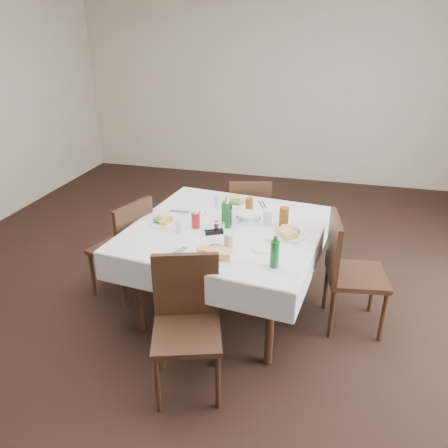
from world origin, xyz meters
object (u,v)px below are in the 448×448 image
object	(u,v)px
chair_west	(127,243)
water_w	(180,225)
chair_north	(249,213)
water_e	(268,218)
dining_table	(226,235)
oil_cruet_dark	(228,215)
chair_east	(346,266)
coffee_mug	(198,213)
chair_south	(187,315)
green_bottle	(275,254)
water_n	(218,201)
water_s	(230,243)
ketchup_bottle	(196,219)
bread_basket	(248,218)
oil_cruet_green	(226,214)

from	to	relation	value
chair_west	water_w	world-z (taller)	chair_west
chair_north	water_e	size ratio (longest dim) A/B	6.83
dining_table	oil_cruet_dark	bearing A→B (deg)	63.97
chair_east	chair_west	xyz separation A→B (m)	(-1.81, -0.05, -0.01)
water_e	coffee_mug	distance (m)	0.58
chair_south	green_bottle	size ratio (longest dim) A/B	4.10
water_n	water_s	size ratio (longest dim) A/B	0.82
dining_table	water_s	xyz separation A→B (m)	(0.13, -0.40, 0.15)
dining_table	ketchup_bottle	distance (m)	0.28
water_w	bread_basket	world-z (taller)	water_w
chair_south	chair_east	xyz separation A→B (m)	(0.99, 0.88, 0.01)
chair_north	coffee_mug	bearing A→B (deg)	-108.49
oil_cruet_green	green_bottle	bearing A→B (deg)	-48.66
dining_table	water_e	world-z (taller)	water_e
oil_cruet_green	green_bottle	distance (m)	0.70
dining_table	green_bottle	xyz separation A→B (m)	(0.46, -0.52, 0.17)
oil_cruet_dark	chair_south	bearing A→B (deg)	-93.22
coffee_mug	green_bottle	world-z (taller)	green_bottle
coffee_mug	green_bottle	xyz separation A→B (m)	(0.73, -0.64, 0.06)
chair_south	water_n	bearing A→B (deg)	96.00
chair_east	chair_west	size ratio (longest dim) A/B	1.02
chair_west	oil_cruet_green	world-z (taller)	oil_cruet_green
water_e	water_w	world-z (taller)	water_e
water_w	green_bottle	bearing A→B (deg)	-23.31
water_e	oil_cruet_dark	bearing A→B (deg)	-162.56
water_n	water_e	size ratio (longest dim) A/B	0.96
chair_south	water_e	world-z (taller)	chair_south
dining_table	water_n	world-z (taller)	water_n
water_e	oil_cruet_green	distance (m)	0.33
chair_east	chair_south	bearing A→B (deg)	-138.18
water_w	chair_west	bearing A→B (deg)	164.54
chair_north	oil_cruet_dark	xyz separation A→B (m)	(0.01, -0.91, 0.37)
coffee_mug	water_s	bearing A→B (deg)	-52.98
chair_south	water_e	size ratio (longest dim) A/B	7.22
dining_table	green_bottle	bearing A→B (deg)	-48.24
ketchup_bottle	green_bottle	xyz separation A→B (m)	(0.69, -0.45, 0.03)
chair_north	chair_east	xyz separation A→B (m)	(0.95, -0.91, 0.04)
oil_cruet_dark	chair_east	bearing A→B (deg)	0.13
water_s	oil_cruet_green	size ratio (longest dim) A/B	0.56
water_n	oil_cruet_green	distance (m)	0.41
water_w	chair_south	bearing A→B (deg)	-67.57
chair_south	green_bottle	world-z (taller)	green_bottle
green_bottle	coffee_mug	bearing A→B (deg)	138.57
chair_north	water_s	bearing A→B (deg)	-84.49
water_w	oil_cruet_dark	world-z (taller)	oil_cruet_dark
water_n	oil_cruet_green	size ratio (longest dim) A/B	0.46
water_e	bread_basket	size ratio (longest dim) A/B	0.63
chair_north	water_n	size ratio (longest dim) A/B	7.13
water_e	oil_cruet_green	bearing A→B (deg)	-160.24
water_n	water_s	world-z (taller)	water_s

